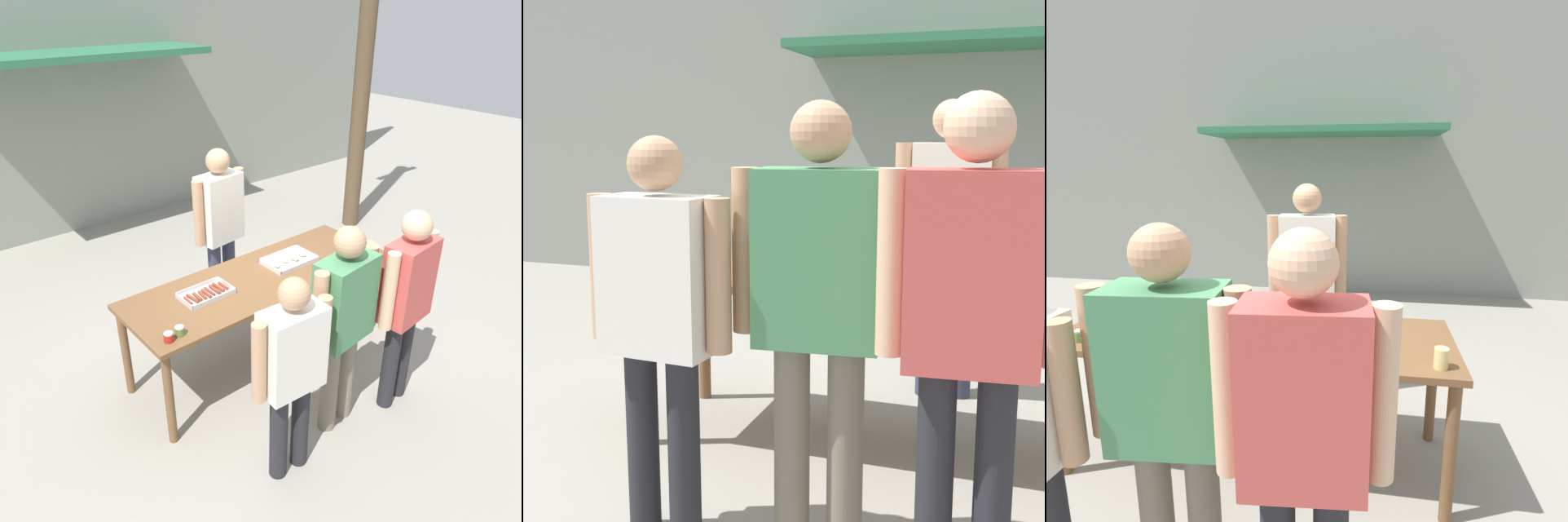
{
  "view_description": "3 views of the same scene",
  "coord_description": "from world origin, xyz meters",
  "views": [
    {
      "loc": [
        -2.44,
        -2.96,
        3.06
      ],
      "look_at": [
        0.0,
        0.0,
        1.03
      ],
      "focal_mm": 35.0,
      "sensor_mm": 36.0,
      "label": 1
    },
    {
      "loc": [
        0.7,
        -3.47,
        1.58
      ],
      "look_at": [
        -0.54,
        0.04,
        0.93
      ],
      "focal_mm": 50.0,
      "sensor_mm": 36.0,
      "label": 2
    },
    {
      "loc": [
        0.71,
        -2.32,
        1.88
      ],
      "look_at": [
        0.2,
        0.87,
        1.16
      ],
      "focal_mm": 28.0,
      "sensor_mm": 36.0,
      "label": 3
    }
  ],
  "objects": [
    {
      "name": "person_customer_with_cup",
      "position": [
        0.51,
        -1.12,
        1.02
      ],
      "size": [
        0.61,
        0.27,
        1.71
      ],
      "rotation": [
        0.0,
        0.0,
        3.23
      ],
      "color": "#232328",
      "rests_on": "ground"
    },
    {
      "name": "condiment_jar_ketchup",
      "position": [
        -0.99,
        -0.29,
        0.91
      ],
      "size": [
        0.07,
        0.07,
        0.07
      ],
      "color": "#567A38",
      "rests_on": "serving_table"
    },
    {
      "name": "person_customer_holding_hotdog",
      "position": [
        -0.64,
        -1.1,
        0.93
      ],
      "size": [
        0.61,
        0.26,
        1.58
      ],
      "rotation": [
        0.0,
        0.0,
        3.07
      ],
      "color": "#232328",
      "rests_on": "ground"
    },
    {
      "name": "serving_table",
      "position": [
        0.0,
        0.0,
        0.79
      ],
      "size": [
        2.45,
        0.84,
        0.88
      ],
      "color": "brown",
      "rests_on": "ground"
    },
    {
      "name": "ground_plane",
      "position": [
        0.0,
        0.0,
        0.0
      ],
      "size": [
        24.0,
        24.0,
        0.0
      ],
      "primitive_type": "plane",
      "color": "gray"
    },
    {
      "name": "beer_cup",
      "position": [
        1.09,
        -0.3,
        0.93
      ],
      "size": [
        0.07,
        0.07,
        0.11
      ],
      "color": "#DBC67A",
      "rests_on": "serving_table"
    },
    {
      "name": "condiment_jar_mustard",
      "position": [
        -1.09,
        -0.3,
        0.91
      ],
      "size": [
        0.07,
        0.07,
        0.07
      ],
      "color": "#B22319",
      "rests_on": "serving_table"
    },
    {
      "name": "food_tray_sausages",
      "position": [
        -0.54,
        0.04,
        0.89
      ],
      "size": [
        0.43,
        0.26,
        0.04
      ],
      "color": "silver",
      "rests_on": "serving_table"
    },
    {
      "name": "person_customer_waiting_in_line",
      "position": [
        -0.04,
        -0.99,
        1.0
      ],
      "size": [
        0.66,
        0.29,
        1.7
      ],
      "rotation": [
        0.0,
        0.0,
        3.23
      ],
      "color": "#756B5B",
      "rests_on": "ground"
    },
    {
      "name": "food_tray_buns",
      "position": [
        0.38,
        0.04,
        0.9
      ],
      "size": [
        0.47,
        0.32,
        0.06
      ],
      "color": "silver",
      "rests_on": "serving_table"
    },
    {
      "name": "building_facade_back",
      "position": [
        0.0,
        3.98,
        2.26
      ],
      "size": [
        12.0,
        1.11,
        4.5
      ],
      "color": "gray",
      "rests_on": "ground"
    },
    {
      "name": "person_server_behind_table",
      "position": [
        0.2,
        0.87,
        1.06
      ],
      "size": [
        0.64,
        0.3,
        1.78
      ],
      "rotation": [
        0.0,
        0.0,
        0.14
      ],
      "color": "#333851",
      "rests_on": "ground"
    },
    {
      "name": "utility_pole",
      "position": [
        3.04,
        1.59,
        2.58
      ],
      "size": [
        1.1,
        0.23,
        5.01
      ],
      "color": "brown",
      "rests_on": "ground"
    }
  ]
}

